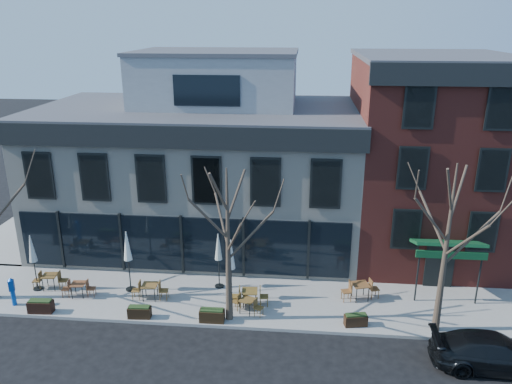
# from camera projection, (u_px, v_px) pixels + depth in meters

# --- Properties ---
(ground) EXTENTS (120.00, 120.00, 0.00)m
(ground) POSITION_uv_depth(u_px,v_px,m) (184.00, 276.00, 26.40)
(ground) COLOR black
(ground) RESTS_ON ground
(sidewalk_front) EXTENTS (33.50, 4.70, 0.15)m
(sidewalk_front) POSITION_uv_depth(u_px,v_px,m) (240.00, 300.00, 24.07)
(sidewalk_front) COLOR gray
(sidewalk_front) RESTS_ON ground
(sidewalk_side) EXTENTS (4.50, 12.00, 0.15)m
(sidewalk_side) POSITION_uv_depth(u_px,v_px,m) (38.00, 224.00, 33.03)
(sidewalk_side) COLOR gray
(sidewalk_side) RESTS_ON ground
(corner_building) EXTENTS (18.39, 10.39, 11.10)m
(corner_building) POSITION_uv_depth(u_px,v_px,m) (201.00, 165.00, 29.64)
(corner_building) COLOR beige
(corner_building) RESTS_ON ground
(red_brick_building) EXTENTS (8.20, 11.78, 11.18)m
(red_brick_building) POSITION_uv_depth(u_px,v_px,m) (426.00, 155.00, 28.11)
(red_brick_building) COLOR maroon
(red_brick_building) RESTS_ON ground
(tree_mid) EXTENTS (3.50, 3.55, 7.04)m
(tree_mid) POSITION_uv_depth(u_px,v_px,m) (228.00, 245.00, 21.23)
(tree_mid) COLOR #382B21
(tree_mid) RESTS_ON sidewalk_front
(tree_right) EXTENTS (3.72, 3.77, 7.48)m
(tree_right) POSITION_uv_depth(u_px,v_px,m) (446.00, 248.00, 20.35)
(tree_right) COLOR #382B21
(tree_right) RESTS_ON sidewalk_front
(parked_sedan) EXTENTS (4.78, 2.02, 1.38)m
(parked_sedan) POSITION_uv_depth(u_px,v_px,m) (494.00, 352.00, 19.26)
(parked_sedan) COLOR black
(parked_sedan) RESTS_ON ground
(call_box) EXTENTS (0.29, 0.28, 1.42)m
(call_box) POSITION_uv_depth(u_px,v_px,m) (12.00, 291.00, 23.25)
(call_box) COLOR #0C409F
(call_box) RESTS_ON sidewalk_front
(cafe_set_0) EXTENTS (1.77, 0.77, 0.92)m
(cafe_set_0) POSITION_uv_depth(u_px,v_px,m) (50.00, 280.00, 24.78)
(cafe_set_0) COLOR brown
(cafe_set_0) RESTS_ON sidewalk_front
(cafe_set_1) EXTENTS (1.65, 0.72, 0.86)m
(cafe_set_1) POSITION_uv_depth(u_px,v_px,m) (79.00, 288.00, 24.08)
(cafe_set_1) COLOR brown
(cafe_set_1) RESTS_ON sidewalk_front
(cafe_set_2) EXTENTS (1.79, 0.75, 0.93)m
(cafe_set_2) POSITION_uv_depth(u_px,v_px,m) (150.00, 290.00, 23.84)
(cafe_set_2) COLOR brown
(cafe_set_2) RESTS_ON sidewalk_front
(cafe_set_3) EXTENTS (1.81, 0.77, 0.94)m
(cafe_set_3) POSITION_uv_depth(u_px,v_px,m) (250.00, 296.00, 23.31)
(cafe_set_3) COLOR brown
(cafe_set_3) RESTS_ON sidewalk_front
(cafe_set_4) EXTENTS (1.60, 0.96, 0.83)m
(cafe_set_4) POSITION_uv_depth(u_px,v_px,m) (247.00, 304.00, 22.74)
(cafe_set_4) COLOR brown
(cafe_set_4) RESTS_ON sidewalk_front
(cafe_set_5) EXTENTS (1.92, 0.96, 0.99)m
(cafe_set_5) POSITION_uv_depth(u_px,v_px,m) (360.00, 290.00, 23.82)
(cafe_set_5) COLOR brown
(cafe_set_5) RESTS_ON sidewalk_front
(umbrella_0) EXTENTS (0.47, 0.47, 2.93)m
(umbrella_0) POSITION_uv_depth(u_px,v_px,m) (32.00, 251.00, 24.20)
(umbrella_0) COLOR black
(umbrella_0) RESTS_ON sidewalk_front
(umbrella_1) EXTENTS (0.50, 0.50, 3.15)m
(umbrella_1) POSITION_uv_depth(u_px,v_px,m) (127.00, 249.00, 24.09)
(umbrella_1) COLOR black
(umbrella_1) RESTS_ON sidewalk_front
(umbrella_2) EXTENTS (0.46, 0.46, 2.90)m
(umbrella_2) POSITION_uv_depth(u_px,v_px,m) (218.00, 250.00, 24.43)
(umbrella_2) COLOR black
(umbrella_2) RESTS_ON sidewalk_front
(umbrella_3) EXTENTS (0.49, 0.49, 3.09)m
(umbrella_3) POSITION_uv_depth(u_px,v_px,m) (231.00, 258.00, 23.31)
(umbrella_3) COLOR black
(umbrella_3) RESTS_ON sidewalk_front
(planter_0) EXTENTS (1.14, 0.51, 0.62)m
(planter_0) POSITION_uv_depth(u_px,v_px,m) (41.00, 306.00, 22.81)
(planter_0) COLOR black
(planter_0) RESTS_ON sidewalk_front
(planter_1) EXTENTS (1.05, 0.47, 0.57)m
(planter_1) POSITION_uv_depth(u_px,v_px,m) (140.00, 312.00, 22.40)
(planter_1) COLOR black
(planter_1) RESTS_ON sidewalk_front
(planter_2) EXTENTS (1.11, 0.46, 0.62)m
(planter_2) POSITION_uv_depth(u_px,v_px,m) (212.00, 315.00, 22.10)
(planter_2) COLOR black
(planter_2) RESTS_ON sidewalk_front
(planter_3) EXTENTS (1.05, 0.58, 0.56)m
(planter_3) POSITION_uv_depth(u_px,v_px,m) (356.00, 320.00, 21.82)
(planter_3) COLOR black
(planter_3) RESTS_ON sidewalk_front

